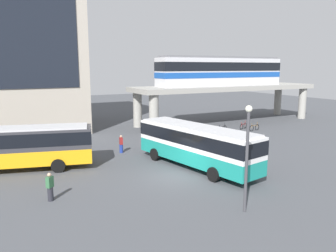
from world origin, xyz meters
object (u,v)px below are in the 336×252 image
Objects in this scene: bicycle_red at (243,126)px; bicycle_blue at (205,134)px; bus_main at (196,142)px; train at (221,71)px; bicycle_black at (222,129)px; bus_secondary at (14,144)px; bicycle_brown at (254,128)px; pedestrian_waiting_near_stop at (50,188)px; pedestrian_walking_across at (121,145)px.

bicycle_blue is (-7.09, -2.10, 0.00)m from bicycle_red.
bus_main reaches higher than bicycle_blue.
train reaches higher than bicycle_black.
bus_main and bus_secondary have the same top height.
pedestrian_waiting_near_stop is (-25.13, -10.76, 0.42)m from bicycle_brown.
pedestrian_waiting_near_stop reaches higher than bicycle_red.
bicycle_blue is 7.60m from bicycle_brown.
bicycle_blue is 4.06m from bicycle_black.
bus_main reaches higher than bicycle_red.
bicycle_red is (-0.16, -5.00, -6.70)m from train.
bus_main reaches higher than pedestrian_waiting_near_stop.
bicycle_black is at bearing 26.59° from bicycle_blue.
bus_secondary is at bearing 155.10° from bus_main.
train is at bearing 34.76° from pedestrian_waiting_near_stop.
bicycle_blue is at bearing 8.91° from bus_secondary.
train is at bearing 48.22° from bus_main.
bicycle_red is at bearing 16.48° from bicycle_blue.
pedestrian_walking_across is (-17.34, -3.88, 0.38)m from bicycle_red.
bicycle_black is (-3.62, -5.28, -6.70)m from train.
pedestrian_waiting_near_stop is at bearing -150.61° from bicycle_black.
train is 30.84m from pedestrian_waiting_near_stop.
pedestrian_walking_across is at bearing -165.47° from bicycle_black.
bicycle_red is 1.04× the size of pedestrian_walking_across.
pedestrian_waiting_near_stop is (1.34, -7.15, -1.21)m from bus_secondary.
pedestrian_waiting_near_stop is at bearing -131.23° from pedestrian_walking_across.
bicycle_red is (25.99, 5.06, -1.63)m from bus_secondary.
bicycle_red is 1.53m from bicycle_brown.
bus_secondary is 6.38× the size of bicycle_blue.
bicycle_red is (13.86, 10.69, -1.63)m from bus_main.
bus_main is 11.06m from bicycle_blue.
pedestrian_waiting_near_stop is (-24.80, -17.21, -6.29)m from train.
pedestrian_walking_across is at bearing 48.77° from pedestrian_waiting_near_stop.
bicycle_black is at bearing -124.41° from train.
bus_main is 10.96m from pedestrian_waiting_near_stop.
bicycle_blue is at bearing 29.95° from pedestrian_waiting_near_stop.
bicycle_brown is at bearing 23.19° from pedestrian_waiting_near_stop.
pedestrian_walking_across is at bearing -172.24° from bicycle_brown.
bicycle_brown is at bearing 7.76° from pedestrian_walking_across.
bus_main reaches higher than pedestrian_walking_across.
train is 10.40× the size of bicycle_blue.
bus_secondary is (-26.15, -10.06, -5.07)m from train.
train is 28.47m from bus_secondary.
bus_main is 13.37m from bus_secondary.
bicycle_black is 1.04× the size of pedestrian_waiting_near_stop.
bicycle_red is at bearing 4.61° from bicycle_black.
pedestrian_waiting_near_stop is at bearing -79.35° from bus_secondary.
train is 8.37m from bicycle_red.
pedestrian_waiting_near_stop reaches higher than bicycle_brown.
pedestrian_waiting_near_stop reaches higher than bicycle_black.
bus_secondary reaches higher than bicycle_black.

